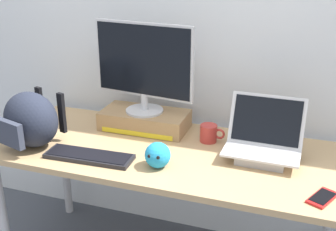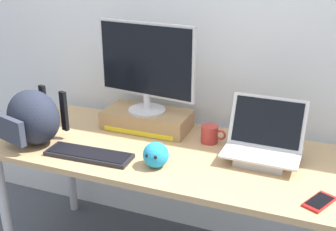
{
  "view_description": "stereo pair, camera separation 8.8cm",
  "coord_description": "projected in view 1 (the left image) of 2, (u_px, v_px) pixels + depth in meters",
  "views": [
    {
      "loc": [
        0.61,
        -1.77,
        1.65
      ],
      "look_at": [
        0.0,
        0.0,
        0.91
      ],
      "focal_mm": 45.06,
      "sensor_mm": 36.0,
      "label": 1
    },
    {
      "loc": [
        0.69,
        -1.74,
        1.65
      ],
      "look_at": [
        0.0,
        0.0,
        0.91
      ],
      "focal_mm": 45.06,
      "sensor_mm": 36.0,
      "label": 2
    }
  ],
  "objects": [
    {
      "name": "back_wall",
      "position": [
        196.0,
        19.0,
        2.27
      ],
      "size": [
        7.0,
        0.1,
        2.6
      ],
      "primitive_type": "cube",
      "color": "silver",
      "rests_on": "ground"
    },
    {
      "name": "desk",
      "position": [
        168.0,
        162.0,
        2.1
      ],
      "size": [
        1.74,
        0.72,
        0.73
      ],
      "color": "tan",
      "rests_on": "ground"
    },
    {
      "name": "toner_box_yellow",
      "position": [
        145.0,
        120.0,
        2.3
      ],
      "size": [
        0.47,
        0.24,
        0.1
      ],
      "color": "#9E7A51",
      "rests_on": "desk"
    },
    {
      "name": "desktop_monitor",
      "position": [
        143.0,
        66.0,
        2.19
      ],
      "size": [
        0.56,
        0.2,
        0.48
      ],
      "rotation": [
        0.0,
        0.0,
        -0.13
      ],
      "color": "silver",
      "rests_on": "toner_box_yellow"
    },
    {
      "name": "open_laptop",
      "position": [
        263.0,
        147.0,
        1.97
      ],
      "size": [
        0.35,
        0.26,
        0.28
      ],
      "rotation": [
        0.0,
        0.0,
        -0.02
      ],
      "color": "#ADADB2",
      "rests_on": "desk"
    },
    {
      "name": "external_keyboard",
      "position": [
        89.0,
        156.0,
        1.98
      ],
      "size": [
        0.43,
        0.15,
        0.02
      ],
      "rotation": [
        0.0,
        0.0,
        0.04
      ],
      "color": "black",
      "rests_on": "desk"
    },
    {
      "name": "messenger_backpack",
      "position": [
        30.0,
        120.0,
        2.07
      ],
      "size": [
        0.36,
        0.32,
        0.28
      ],
      "rotation": [
        0.0,
        0.0,
        -0.29
      ],
      "color": "#232838",
      "rests_on": "desk"
    },
    {
      "name": "coffee_mug",
      "position": [
        209.0,
        133.0,
        2.15
      ],
      "size": [
        0.13,
        0.09,
        0.09
      ],
      "color": "#B2332D",
      "rests_on": "desk"
    },
    {
      "name": "cell_phone",
      "position": [
        322.0,
        198.0,
        1.66
      ],
      "size": [
        0.13,
        0.16,
        0.01
      ],
      "rotation": [
        0.0,
        0.0,
        -0.45
      ],
      "color": "red",
      "rests_on": "desk"
    },
    {
      "name": "plush_toy",
      "position": [
        158.0,
        155.0,
        1.89
      ],
      "size": [
        0.12,
        0.12,
        0.12
      ],
      "color": "#2393CC",
      "rests_on": "desk"
    }
  ]
}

